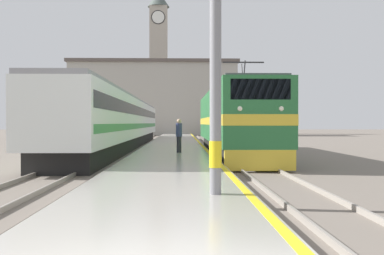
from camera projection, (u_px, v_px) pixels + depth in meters
ground_plane at (175, 148)px, 34.23m from camera, size 200.00×200.00×0.00m
platform at (174, 150)px, 29.23m from camera, size 4.27×140.00×0.33m
rail_track_near at (227, 152)px, 29.32m from camera, size 2.83×140.00×0.16m
rail_track_far at (111, 152)px, 29.13m from camera, size 2.84×140.00×0.16m
locomotive_train at (232, 121)px, 26.70m from camera, size 2.92×19.24×4.93m
passenger_train at (122, 121)px, 34.79m from camera, size 2.92×38.90×3.82m
catenary_mast at (219, 13)px, 10.06m from camera, size 2.58×0.28×8.19m
person_on_platform at (179, 135)px, 24.25m from camera, size 0.34×0.34×1.82m
clock_tower at (159, 59)px, 81.00m from camera, size 3.91×3.91×25.68m
station_building at (154, 98)px, 70.37m from camera, size 26.14×7.22×11.58m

